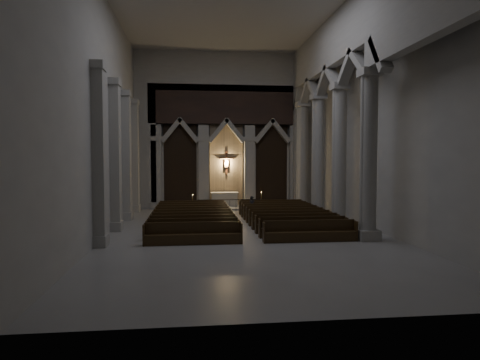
{
  "coord_description": "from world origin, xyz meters",
  "views": [
    {
      "loc": [
        -2.79,
        -21.74,
        3.9
      ],
      "look_at": [
        0.07,
        3.0,
        2.59
      ],
      "focal_mm": 32.0,
      "sensor_mm": 36.0,
      "label": 1
    }
  ],
  "objects_px": {
    "candle_stand_left": "(193,206)",
    "candle_stand_right": "(261,205)",
    "worshipper": "(252,206)",
    "altar_rail": "(230,203)",
    "altar": "(224,199)",
    "pews": "(240,220)"
  },
  "relations": [
    {
      "from": "candle_stand_left",
      "to": "candle_stand_right",
      "type": "distance_m",
      "value": 5.07
    },
    {
      "from": "candle_stand_right",
      "to": "worshipper",
      "type": "distance_m",
      "value": 3.42
    },
    {
      "from": "altar_rail",
      "to": "worshipper",
      "type": "bearing_deg",
      "value": -65.45
    },
    {
      "from": "candle_stand_left",
      "to": "candle_stand_right",
      "type": "relative_size",
      "value": 0.88
    },
    {
      "from": "altar",
      "to": "worshipper",
      "type": "height_order",
      "value": "worshipper"
    },
    {
      "from": "altar_rail",
      "to": "pews",
      "type": "relative_size",
      "value": 0.45
    },
    {
      "from": "candle_stand_right",
      "to": "pews",
      "type": "distance_m",
      "value": 7.43
    },
    {
      "from": "altar",
      "to": "candle_stand_left",
      "type": "bearing_deg",
      "value": -147.74
    },
    {
      "from": "candle_stand_left",
      "to": "worshipper",
      "type": "distance_m",
      "value": 5.17
    },
    {
      "from": "worshipper",
      "to": "altar_rail",
      "type": "bearing_deg",
      "value": 107.52
    },
    {
      "from": "altar",
      "to": "candle_stand_left",
      "type": "distance_m",
      "value": 2.93
    },
    {
      "from": "altar_rail",
      "to": "candle_stand_right",
      "type": "bearing_deg",
      "value": 11.58
    },
    {
      "from": "candle_stand_right",
      "to": "pews",
      "type": "bearing_deg",
      "value": -108.79
    },
    {
      "from": "candle_stand_left",
      "to": "pews",
      "type": "bearing_deg",
      "value": -69.6
    },
    {
      "from": "altar",
      "to": "candle_stand_left",
      "type": "relative_size",
      "value": 1.75
    },
    {
      "from": "altar",
      "to": "altar_rail",
      "type": "relative_size",
      "value": 0.46
    },
    {
      "from": "candle_stand_right",
      "to": "pews",
      "type": "relative_size",
      "value": 0.14
    },
    {
      "from": "altar",
      "to": "worshipper",
      "type": "xyz_separation_m",
      "value": [
        1.46,
        -4.91,
        -0.01
      ]
    },
    {
      "from": "altar",
      "to": "candle_stand_left",
      "type": "xyz_separation_m",
      "value": [
        -2.46,
        -1.55,
        -0.36
      ]
    },
    {
      "from": "altar_rail",
      "to": "candle_stand_right",
      "type": "height_order",
      "value": "candle_stand_right"
    },
    {
      "from": "altar_rail",
      "to": "worshipper",
      "type": "relative_size",
      "value": 3.43
    },
    {
      "from": "worshipper",
      "to": "pews",
      "type": "bearing_deg",
      "value": -115.02
    }
  ]
}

